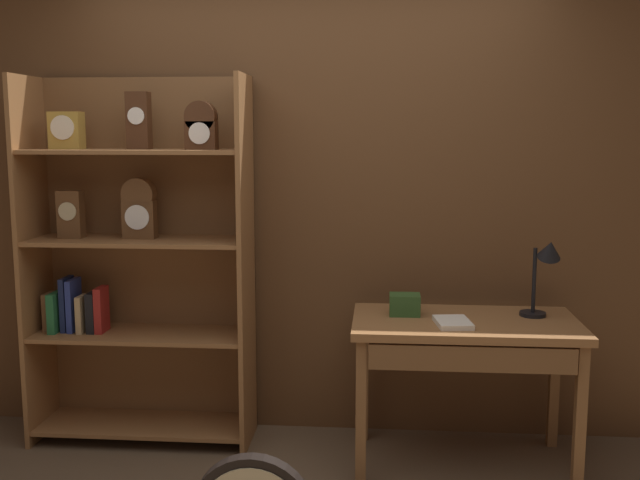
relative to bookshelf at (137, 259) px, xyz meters
name	(u,v)px	position (x,y,z in m)	size (l,w,h in m)	color
back_wood_panel	(313,202)	(0.94, 0.22, 0.30)	(4.80, 0.05, 2.60)	brown
bookshelf	(137,259)	(0.00, 0.00, 0.00)	(1.19, 0.40, 1.98)	brown
workbench	(465,340)	(1.74, -0.24, -0.34)	(1.12, 0.63, 0.76)	brown
desk_lamp	(545,266)	(2.13, -0.15, 0.02)	(0.18, 0.19, 0.42)	black
toolbox_small	(405,305)	(1.44, -0.14, -0.19)	(0.16, 0.12, 0.11)	#2D5123
open_repair_manual	(453,323)	(1.67, -0.33, -0.23)	(0.16, 0.22, 0.03)	silver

